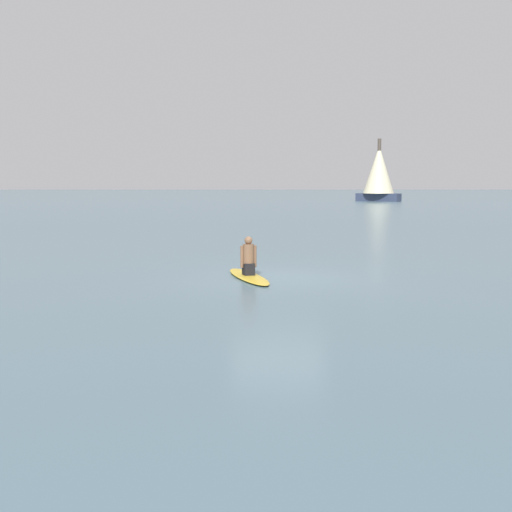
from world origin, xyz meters
name	(u,v)px	position (x,y,z in m)	size (l,w,h in m)	color
ground_plane	(279,278)	(0.00, 0.00, 0.00)	(400.00, 400.00, 0.00)	slate
surfboard	(248,276)	(-0.82, -0.02, 0.04)	(3.23, 0.66, 0.09)	gold
person_paddler	(248,258)	(-0.82, -0.02, 0.56)	(0.46, 0.41, 1.04)	black
sailboat_center_horizon	(379,172)	(16.66, 68.25, 3.91)	(5.85, 5.70, 8.30)	#2D3851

